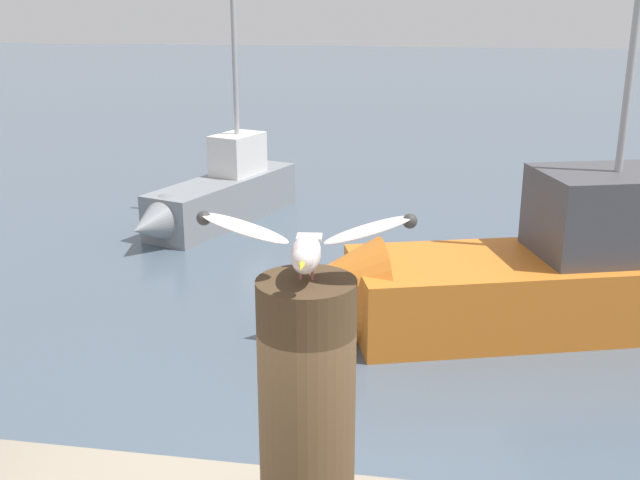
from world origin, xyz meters
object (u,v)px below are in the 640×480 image
(mooring_post, at_px, (307,433))
(boat_orange, at_px, (516,277))
(seagull, at_px, (306,244))
(boat_grey, at_px, (216,196))

(mooring_post, distance_m, boat_orange, 6.25)
(seagull, bearing_deg, boat_orange, 78.38)
(seagull, relative_size, boat_orange, 0.11)
(mooring_post, xyz_separation_m, boat_orange, (1.22, 5.93, -1.56))
(boat_grey, bearing_deg, boat_orange, -37.08)
(boat_grey, xyz_separation_m, boat_orange, (4.44, -3.35, 0.11))
(mooring_post, xyz_separation_m, seagull, (0.00, -0.00, 0.64))
(seagull, bearing_deg, boat_grey, 109.10)
(mooring_post, relative_size, boat_grey, 0.26)
(boat_grey, distance_m, boat_orange, 5.56)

